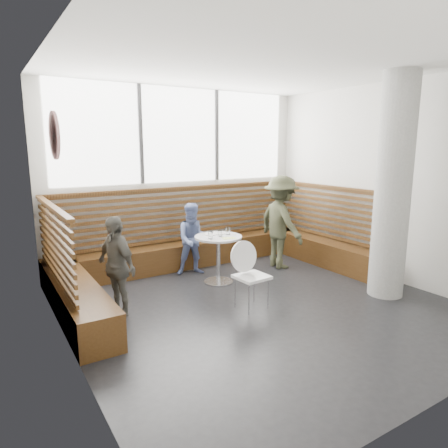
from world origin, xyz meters
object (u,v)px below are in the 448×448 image
child_back (194,239)px  child_left (116,266)px  cafe_table (218,249)px  adult_man (281,222)px  concrete_column (393,188)px  cafe_chair (249,269)px

child_back → child_left: (-1.64, -0.98, 0.04)m
cafe_table → child_back: (-0.12, 0.61, 0.06)m
cafe_table → child_left: size_ratio=0.59×
adult_man → cafe_table: bearing=98.9°
concrete_column → cafe_table: size_ratio=4.12×
concrete_column → child_left: (-3.62, 1.40, -0.94)m
adult_man → child_back: (-1.53, 0.47, -0.22)m
child_back → child_left: 1.91m
child_back → child_left: bearing=-131.3°
cafe_chair → child_back: 1.67m
concrete_column → child_left: bearing=158.9°
child_back → child_left: size_ratio=0.94×
concrete_column → cafe_chair: bearing=160.6°
adult_man → child_back: 1.62m
child_back → cafe_table: bearing=-60.8°
cafe_chair → child_left: 1.76m
cafe_table → cafe_chair: 1.07m
concrete_column → child_back: bearing=129.7°
concrete_column → child_back: size_ratio=2.58×
cafe_table → cafe_chair: (-0.15, -1.06, -0.02)m
adult_man → child_left: bearing=102.3°
concrete_column → child_back: 3.25m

